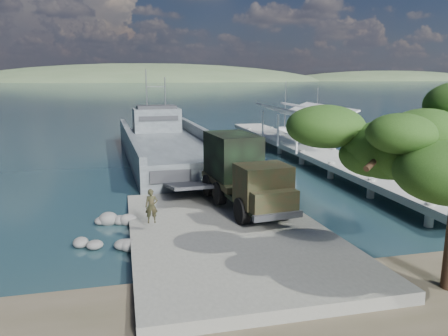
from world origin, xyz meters
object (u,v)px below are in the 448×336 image
Objects in this scene: military_truck at (242,172)px; sailboat_far at (284,133)px; pier at (306,143)px; landing_craft at (169,150)px; sailboat_near at (316,138)px; overhang_tree at (443,135)px; soldier at (152,213)px.

military_truck is 1.22× the size of sailboat_far.
pier is 14.00m from landing_craft.
sailboat_far is (17.32, 12.51, -0.39)m from landing_craft.
sailboat_near is 0.82× the size of overhang_tree.
sailboat_near is 0.91× the size of sailboat_far.
overhang_tree reaches higher than pier.
landing_craft is 31.92m from overhang_tree.
military_truck is 1.34× the size of sailboat_near.
landing_craft is at bearing -122.33° from sailboat_far.
pier is at bearing 48.47° from military_truck.
landing_craft reaches higher than overhang_tree.
soldier is 13.87m from overhang_tree.
soldier is at bearing -98.67° from sailboat_far.
overhang_tree is (10.07, -8.22, 4.84)m from soldier.
landing_craft reaches higher than sailboat_far.
sailboat_near reaches higher than soldier.
pier is 5.15× the size of overhang_tree.
overhang_tree reaches higher than soldier.
landing_craft reaches higher than sailboat_near.
pier is 24.90× the size of soldier.
soldier is 0.25× the size of sailboat_near.
landing_craft is 3.55× the size of military_truck.
military_truck is 5.28× the size of soldier.
soldier is (-16.86, -19.14, -0.22)m from pier.
sailboat_near reaches higher than military_truck.
sailboat_near is (19.77, 7.49, -0.43)m from landing_craft.
pier is at bearing 76.06° from overhang_tree.
pier is 1.33× the size of landing_craft.
sailboat_near is at bearing 60.22° from pier.
pier is 28.57m from overhang_tree.
soldier is at bearing -131.37° from pier.
pier reaches higher than military_truck.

